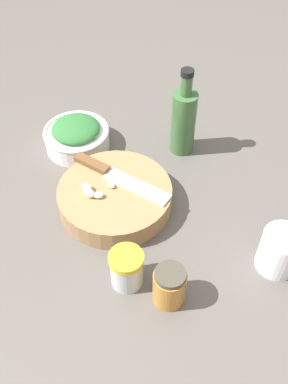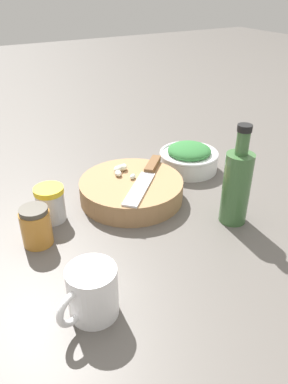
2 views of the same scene
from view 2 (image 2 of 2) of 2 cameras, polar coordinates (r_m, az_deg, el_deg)
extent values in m
plane|color=#56514C|center=(0.81, 0.62, -4.71)|extent=(5.00, 5.00, 0.00)
cylinder|color=#9E754C|center=(0.89, -1.94, 0.37)|extent=(0.24, 0.24, 0.05)
cube|color=brown|center=(0.93, 1.34, 4.24)|extent=(0.08, 0.08, 0.01)
cube|color=silver|center=(0.83, -0.71, 0.51)|extent=(0.13, 0.13, 0.01)
ellipsoid|color=silver|center=(0.88, -1.74, 2.38)|extent=(0.02, 0.02, 0.01)
ellipsoid|color=#EAEACA|center=(0.92, -3.44, 3.69)|extent=(0.03, 0.03, 0.02)
ellipsoid|color=#EDE9CA|center=(0.92, -3.05, 3.83)|extent=(0.02, 0.02, 0.02)
ellipsoid|color=silver|center=(0.91, -4.05, 3.45)|extent=(0.03, 0.03, 0.02)
ellipsoid|color=silver|center=(0.89, -3.86, 2.86)|extent=(0.02, 0.03, 0.01)
cylinder|color=white|center=(1.03, 6.81, 4.67)|extent=(0.16, 0.16, 0.05)
torus|color=white|center=(1.02, 6.89, 5.87)|extent=(0.16, 0.16, 0.01)
ellipsoid|color=#2D6B33|center=(1.02, 6.91, 6.27)|extent=(0.12, 0.12, 0.03)
cylinder|color=silver|center=(0.83, -14.01, -2.11)|extent=(0.06, 0.06, 0.07)
cylinder|color=yellow|center=(0.81, -14.35, 0.25)|extent=(0.06, 0.06, 0.01)
cylinder|color=white|center=(0.60, -7.81, -14.81)|extent=(0.08, 0.08, 0.09)
torus|color=white|center=(0.58, -10.84, -17.01)|extent=(0.06, 0.03, 0.06)
cylinder|color=#BC7A2D|center=(0.77, -16.07, -5.30)|extent=(0.06, 0.06, 0.07)
cylinder|color=#474238|center=(0.74, -16.52, -2.73)|extent=(0.05, 0.05, 0.01)
cylinder|color=#3D6638|center=(0.80, 13.86, 0.49)|extent=(0.06, 0.06, 0.16)
cylinder|color=#3D6638|center=(0.76, 14.81, 7.23)|extent=(0.03, 0.03, 0.05)
cylinder|color=black|center=(0.75, 15.11, 9.39)|extent=(0.03, 0.03, 0.01)
camera|label=1|loc=(0.82, -61.07, 34.52)|focal=40.00mm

